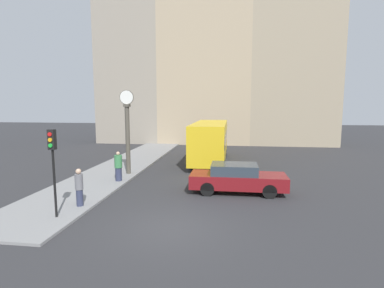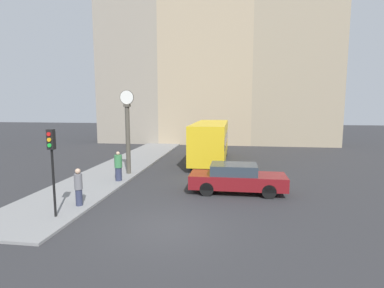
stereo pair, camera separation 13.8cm
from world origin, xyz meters
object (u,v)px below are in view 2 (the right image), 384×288
at_px(traffic_light_near, 52,154).
at_px(street_clock, 128,131).
at_px(pedestrian_green_hoodie, 118,166).
at_px(sedan_car, 237,178).
at_px(pedestrian_grey_jacket, 79,187).
at_px(bus_distant, 211,140).

relative_size(traffic_light_near, street_clock, 0.65).
bearing_deg(pedestrian_green_hoodie, sedan_car, -9.61).
relative_size(traffic_light_near, pedestrian_grey_jacket, 2.09).
relative_size(street_clock, pedestrian_green_hoodie, 3.10).
height_order(sedan_car, pedestrian_grey_jacket, pedestrian_grey_jacket).
xyz_separation_m(sedan_car, bus_distant, (-1.96, 8.15, 0.98)).
height_order(bus_distant, street_clock, street_clock).
relative_size(sedan_car, traffic_light_near, 1.41).
height_order(sedan_car, bus_distant, bus_distant).
relative_size(bus_distant, pedestrian_green_hoodie, 5.23).
distance_m(bus_distant, pedestrian_green_hoodie, 8.49).
height_order(pedestrian_grey_jacket, pedestrian_green_hoodie, pedestrian_green_hoodie).
distance_m(bus_distant, street_clock, 7.11).
height_order(traffic_light_near, street_clock, street_clock).
height_order(bus_distant, pedestrian_grey_jacket, bus_distant).
bearing_deg(traffic_light_near, bus_distant, 68.46).
bearing_deg(sedan_car, bus_distant, 103.55).
height_order(sedan_car, pedestrian_green_hoodie, pedestrian_green_hoodie).
bearing_deg(pedestrian_green_hoodie, pedestrian_grey_jacket, -90.63).
bearing_deg(bus_distant, sedan_car, -76.45).
bearing_deg(traffic_light_near, street_clock, 88.20).
bearing_deg(pedestrian_grey_jacket, traffic_light_near, -100.87).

